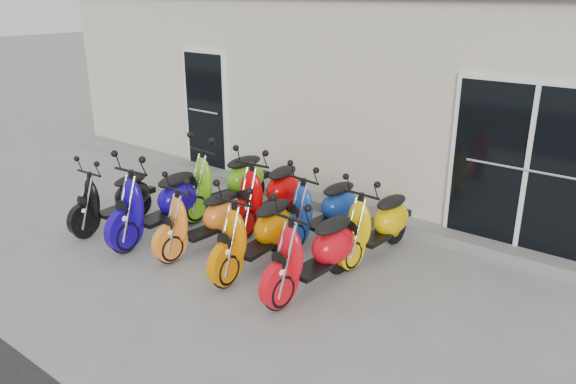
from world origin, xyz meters
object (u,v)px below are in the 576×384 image
(scooter_front_orange_b, at_px, (255,222))
(scooter_back_red, at_px, (268,184))
(scooter_front_orange_a, at_px, (201,210))
(scooter_back_yellow, at_px, (377,214))
(scooter_front_blue, at_px, (156,192))
(scooter_back_blue, at_px, (322,199))
(scooter_front_black, at_px, (112,190))
(scooter_back_green, at_px, (225,172))
(scooter_front_red, at_px, (313,241))

(scooter_front_orange_b, xyz_separation_m, scooter_back_red, (-0.78, 1.17, 0.02))
(scooter_front_orange_a, xyz_separation_m, scooter_back_yellow, (1.91, 1.28, 0.02))
(scooter_front_orange_b, height_order, scooter_back_red, scooter_back_red)
(scooter_front_blue, bearing_deg, scooter_back_blue, 30.84)
(scooter_front_blue, relative_size, scooter_front_orange_b, 1.07)
(scooter_front_black, bearing_deg, scooter_front_orange_a, 5.40)
(scooter_front_orange_a, distance_m, scooter_front_orange_b, 0.92)
(scooter_front_orange_a, relative_size, scooter_front_orange_b, 0.92)
(scooter_front_orange_b, relative_size, scooter_back_green, 0.93)
(scooter_back_red, bearing_deg, scooter_front_orange_b, -62.29)
(scooter_front_blue, xyz_separation_m, scooter_front_red, (2.59, 0.14, -0.04))
(scooter_front_black, relative_size, scooter_front_red, 0.91)
(scooter_front_orange_b, bearing_deg, scooter_front_black, -177.55)
(scooter_front_orange_a, bearing_deg, scooter_front_blue, -169.91)
(scooter_front_black, height_order, scooter_back_red, scooter_back_red)
(scooter_front_red, xyz_separation_m, scooter_back_green, (-2.50, 1.13, 0.04))
(scooter_front_orange_a, bearing_deg, scooter_back_green, 124.63)
(scooter_front_black, height_order, scooter_front_red, scooter_front_red)
(scooter_front_blue, relative_size, scooter_back_red, 1.03)
(scooter_front_orange_b, distance_m, scooter_back_green, 1.99)
(scooter_front_red, bearing_deg, scooter_back_yellow, 87.49)
(scooter_front_red, height_order, scooter_back_yellow, scooter_front_red)
(scooter_front_black, distance_m, scooter_front_orange_a, 1.63)
(scooter_front_orange_b, height_order, scooter_back_yellow, scooter_front_orange_b)
(scooter_front_blue, distance_m, scooter_front_red, 2.60)
(scooter_front_orange_a, distance_m, scooter_back_green, 1.37)
(scooter_front_black, relative_size, scooter_front_orange_a, 0.98)
(scooter_back_blue, bearing_deg, scooter_back_red, -169.31)
(scooter_front_black, distance_m, scooter_back_yellow, 3.84)
(scooter_front_blue, distance_m, scooter_back_red, 1.60)
(scooter_front_blue, height_order, scooter_front_orange_b, scooter_front_blue)
(scooter_back_blue, bearing_deg, scooter_front_red, -52.12)
(scooter_front_orange_b, relative_size, scooter_back_blue, 1.04)
(scooter_front_red, bearing_deg, scooter_back_red, 147.96)
(scooter_front_black, relative_size, scooter_back_green, 0.85)
(scooter_back_green, bearing_deg, scooter_back_yellow, 7.50)
(scooter_front_blue, bearing_deg, scooter_back_red, 48.65)
(scooter_front_orange_a, height_order, scooter_back_yellow, scooter_back_yellow)
(scooter_back_red, bearing_deg, scooter_back_green, 175.92)
(scooter_back_blue, bearing_deg, scooter_front_blue, -137.09)
(scooter_back_green, relative_size, scooter_back_yellow, 1.12)
(scooter_front_red, xyz_separation_m, scooter_back_blue, (-0.74, 1.22, -0.03))
(scooter_back_green, height_order, scooter_back_yellow, scooter_back_green)
(scooter_front_black, distance_m, scooter_back_blue, 3.07)
(scooter_back_green, bearing_deg, scooter_front_red, -18.92)
(scooter_back_red, bearing_deg, scooter_front_black, -146.23)
(scooter_front_red, height_order, scooter_back_blue, scooter_front_red)
(scooter_front_black, distance_m, scooter_front_red, 3.42)
(scooter_back_green, distance_m, scooter_back_yellow, 2.62)
(scooter_front_blue, distance_m, scooter_back_blue, 2.30)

